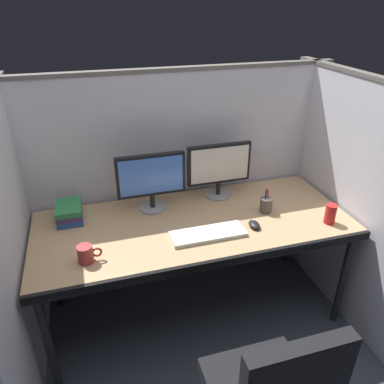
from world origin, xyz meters
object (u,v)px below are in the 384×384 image
coffee_mug (86,254)px  book_stack (69,212)px  monitor_right (219,167)px  pen_cup (266,205)px  keyboard_main (208,234)px  desk (195,230)px  soda_can (330,214)px  monitor_left (151,178)px  computer_mouse (254,225)px

coffee_mug → book_stack: bearing=100.2°
monitor_right → pen_cup: bearing=-52.9°
pen_cup → keyboard_main: bearing=-161.1°
coffee_mug → monitor_right: bearing=28.1°
desk → coffee_mug: (-0.64, -0.19, 0.10)m
coffee_mug → soda_can: soda_can is taller
desk → coffee_mug: 0.68m
desk → book_stack: 0.77m
coffee_mug → desk: bearing=16.7°
monitor_left → book_stack: size_ratio=1.98×
computer_mouse → monitor_left: bearing=144.3°
coffee_mug → soda_can: 1.42m
computer_mouse → coffee_mug: 0.97m
desk → keyboard_main: (0.03, -0.15, 0.06)m
keyboard_main → book_stack: 0.86m
monitor_left → coffee_mug: monitor_left is taller
keyboard_main → monitor_left: bearing=122.2°
soda_can → keyboard_main: bearing=174.1°
keyboard_main → book_stack: size_ratio=1.98×
desk → computer_mouse: 0.36m
book_stack → monitor_left: bearing=-1.6°
soda_can → book_stack: (-1.50, 0.48, -0.01)m
monitor_right → soda_can: monitor_right is taller
book_stack → computer_mouse: bearing=-20.8°
monitor_left → book_stack: monitor_left is taller
soda_can → monitor_right: bearing=135.8°
desk → computer_mouse: size_ratio=19.79×
pen_cup → coffee_mug: bearing=-170.1°
soda_can → book_stack: 1.58m
computer_mouse → book_stack: 1.12m
keyboard_main → soda_can: soda_can is taller
desk → book_stack: size_ratio=8.77×
computer_mouse → soda_can: soda_can is taller
book_stack → pen_cup: bearing=-12.1°
monitor_right → coffee_mug: 1.03m
monitor_right → soda_can: size_ratio=3.52×
keyboard_main → computer_mouse: size_ratio=4.48×
coffee_mug → soda_can: size_ratio=1.03×
monitor_left → computer_mouse: monitor_left is taller
monitor_left → book_stack: 0.54m
monitor_right → book_stack: size_ratio=1.98×
keyboard_main → computer_mouse: 0.29m
desk → coffee_mug: coffee_mug is taller
pen_cup → soda_can: 0.38m
monitor_left → soda_can: (0.99, -0.47, -0.15)m
monitor_left → computer_mouse: (0.53, -0.38, -0.20)m
keyboard_main → soda_can: 0.75m
desk → soda_can: (0.78, -0.23, 0.11)m
desk → book_stack: (-0.72, 0.25, 0.10)m
pen_cup → book_stack: bearing=167.9°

